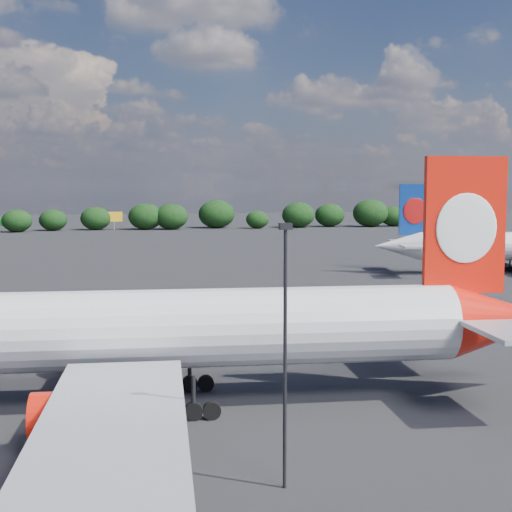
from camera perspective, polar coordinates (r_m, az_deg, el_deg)
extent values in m
plane|color=black|center=(100.57, -15.41, -2.16)|extent=(500.00, 500.00, 0.00)
cylinder|color=silver|center=(43.03, -7.77, -5.80)|extent=(36.27, 8.45, 4.73)
cone|color=red|center=(48.09, 19.26, -4.86)|extent=(8.02, 5.50, 4.73)
cube|color=red|center=(46.18, 16.35, 2.38)|extent=(5.23, 1.01, 8.52)
ellipsoid|color=white|center=(45.93, 16.49, 2.15)|extent=(3.97, 0.60, 4.35)
ellipsoid|color=white|center=(46.45, 16.20, 2.19)|extent=(3.97, 0.60, 4.35)
cube|color=#A7AAAF|center=(51.91, 14.82, -3.56)|extent=(4.83, 6.09, 0.28)
cube|color=#A7AAAF|center=(31.58, -11.36, -12.93)|extent=(8.09, 19.47, 0.52)
cube|color=#A7AAAF|center=(55.45, -9.65, -4.86)|extent=(8.09, 19.47, 0.52)
cylinder|color=red|center=(36.61, -13.84, -12.40)|extent=(4.97, 3.03, 2.56)
cube|color=#A7AAAF|center=(36.42, -13.87, -11.40)|extent=(2.10, 0.50, 1.14)
cylinder|color=red|center=(51.17, -11.96, -7.18)|extent=(4.97, 3.03, 2.56)
cube|color=#A7AAAF|center=(51.03, -11.98, -6.46)|extent=(2.10, 0.50, 1.14)
cylinder|color=black|center=(41.10, -5.03, -11.08)|extent=(0.29, 0.29, 2.37)
cylinder|color=black|center=(41.37, -5.02, -12.27)|extent=(1.08, 0.53, 1.04)
cylinder|color=black|center=(41.42, -3.55, -12.24)|extent=(1.08, 0.53, 1.04)
cylinder|color=black|center=(46.57, -5.33, -9.08)|extent=(0.29, 0.29, 2.37)
cylinder|color=black|center=(46.81, -5.32, -10.14)|extent=(1.08, 0.53, 1.04)
cylinder|color=black|center=(46.85, -4.03, -10.12)|extent=(1.08, 0.53, 1.04)
cone|color=silver|center=(109.33, 11.22, 0.79)|extent=(7.66, 5.81, 4.26)
cube|color=navy|center=(109.51, 12.59, 3.63)|extent=(4.64, 1.57, 7.67)
ellipsoid|color=red|center=(109.27, 12.62, 3.54)|extent=(3.51, 1.05, 3.92)
ellipsoid|color=red|center=(109.77, 12.57, 3.55)|extent=(3.51, 1.05, 3.92)
cube|color=#A7AAAF|center=(105.05, 12.60, 0.76)|extent=(4.98, 5.90, 0.26)
cube|color=#A7AAAF|center=(114.21, 11.65, 1.15)|extent=(4.98, 5.90, 0.26)
cylinder|color=black|center=(116.59, 19.65, -0.61)|extent=(0.29, 0.29, 2.13)
cylinder|color=black|center=(116.67, 19.64, -1.00)|extent=(1.00, 0.60, 0.94)
cylinder|color=black|center=(116.37, 19.20, -1.01)|extent=(1.00, 0.60, 0.94)
cylinder|color=black|center=(31.09, 2.33, -8.40)|extent=(0.16, 0.16, 11.36)
cube|color=black|center=(30.22, 2.38, 2.38)|extent=(0.55, 0.30, 0.28)
cube|color=#14661F|center=(216.95, -19.17, 2.63)|extent=(6.00, 0.30, 2.60)
cylinder|color=#94969C|center=(217.33, -19.81, 2.04)|extent=(0.20, 0.20, 2.00)
cylinder|color=#94969C|center=(216.83, -18.49, 2.07)|extent=(0.20, 0.20, 2.00)
cube|color=#F5AA15|center=(221.98, -11.29, 3.10)|extent=(5.00, 0.30, 3.00)
cylinder|color=#94969C|center=(222.11, -11.27, 2.39)|extent=(0.30, 0.30, 2.50)
ellipsoid|color=black|center=(217.42, -18.59, 2.69)|extent=(8.61, 7.29, 6.63)
ellipsoid|color=black|center=(222.00, -15.92, 2.79)|extent=(8.30, 7.02, 6.39)
ellipsoid|color=black|center=(222.22, -12.71, 2.95)|extent=(9.13, 7.72, 7.02)
ellipsoid|color=black|center=(221.18, -8.83, 3.15)|extent=(10.52, 8.90, 8.09)
ellipsoid|color=black|center=(220.87, -6.79, 3.15)|extent=(10.33, 8.74, 7.95)
ellipsoid|color=black|center=(227.37, -3.17, 3.38)|extent=(11.66, 9.87, 8.97)
ellipsoid|color=black|center=(224.84, 0.11, 2.93)|extent=(7.27, 6.15, 5.59)
ellipsoid|color=black|center=(229.82, 3.40, 3.31)|extent=(10.66, 9.02, 8.20)
ellipsoid|color=black|center=(235.79, 5.92, 3.27)|extent=(9.88, 8.36, 7.60)
ellipsoid|color=black|center=(237.19, 9.14, 3.42)|extent=(11.76, 9.95, 9.05)
ellipsoid|color=black|center=(241.17, 10.94, 3.14)|extent=(8.74, 7.40, 6.72)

